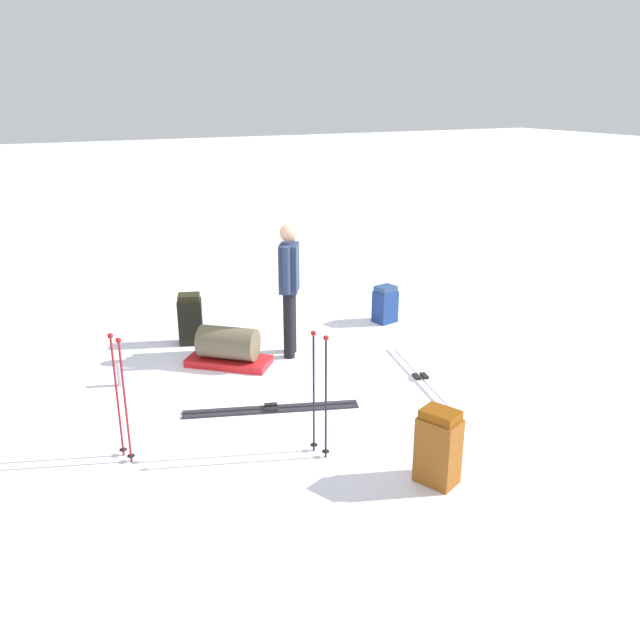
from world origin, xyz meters
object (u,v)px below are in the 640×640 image
backpack_bright (438,447)px  thermos_bottle (120,375)px  ski_pair_far (420,378)px  backpack_small_spare (190,319)px  backpack_large_dark (385,305)px  gear_sled (228,348)px  skier_standing (289,283)px  ski_pair_near (271,409)px  ski_poles_planted_far (320,388)px  ski_poles_planted_near (120,392)px

backpack_bright → thermos_bottle: size_ratio=2.65×
ski_pair_far → backpack_small_spare: 3.16m
backpack_large_dark → backpack_bright: bearing=154.4°
gear_sled → ski_pair_far: bearing=-126.9°
skier_standing → backpack_small_spare: (0.96, 1.03, -0.62)m
skier_standing → thermos_bottle: skier_standing is taller
ski_pair_near → thermos_bottle: bearing=44.3°
backpack_large_dark → gear_sled: bearing=100.9°
ski_poles_planted_far → ski_pair_far: bearing=-61.6°
ski_pair_far → ski_pair_near: bearing=88.7°
skier_standing → thermos_bottle: 2.30m
ski_poles_planted_far → thermos_bottle: bearing=30.3°
ski_pair_near → backpack_small_spare: size_ratio=2.67×
skier_standing → ski_pair_near: bearing=148.5°
skier_standing → thermos_bottle: (0.01, 2.14, -0.82)m
gear_sled → thermos_bottle: 1.33m
ski_pair_near → ski_poles_planted_near: (-0.30, 1.56, 0.67)m
ski_pair_near → backpack_large_dark: size_ratio=3.35×
ski_pair_far → ski_poles_planted_near: bearing=94.3°
ski_pair_near → backpack_large_dark: (1.87, -2.58, 0.25)m
ski_pair_near → backpack_small_spare: backpack_small_spare is taller
ski_poles_planted_near → gear_sled: bearing=-43.1°
skier_standing → ski_poles_planted_far: (-2.37, 0.75, -0.28)m
thermos_bottle → backpack_small_spare: bearing=-49.6°
skier_standing → backpack_large_dark: (0.53, -1.75, -0.69)m
gear_sled → ski_pair_near: bearing=180.0°
backpack_bright → ski_poles_planted_near: 2.85m
skier_standing → backpack_bright: skier_standing is taller
thermos_bottle → ski_poles_planted_near: bearing=171.7°
skier_standing → ski_poles_planted_near: bearing=124.6°
ski_poles_planted_near → thermos_bottle: ski_poles_planted_near is taller
backpack_small_spare → gear_sled: backpack_small_spare is taller
backpack_large_dark → backpack_bright: backpack_bright is taller
backpack_small_spare → gear_sled: size_ratio=0.64×
ski_pair_near → backpack_bright: size_ratio=2.65×
skier_standing → backpack_small_spare: size_ratio=2.48×
ski_pair_near → ski_poles_planted_far: (-1.02, -0.07, 0.67)m
ski_pair_near → gear_sled: 1.39m
backpack_bright → backpack_large_dark: bearing=-25.6°
ski_pair_near → backpack_small_spare: bearing=5.1°
backpack_small_spare → ski_poles_planted_near: (-2.61, 1.36, 0.35)m
skier_standing → backpack_small_spare: bearing=46.9°
backpack_small_spare → ski_pair_far: bearing=-138.3°
backpack_bright → ski_poles_planted_far: ski_poles_planted_far is taller
ski_poles_planted_far → backpack_bright: bearing=-140.8°
ski_pair_near → ski_poles_planted_far: size_ratio=1.51×
backpack_bright → gear_sled: backpack_bright is taller
gear_sled → thermos_bottle: bearing=90.8°
backpack_large_dark → ski_poles_planted_far: bearing=139.1°
ski_poles_planted_far → backpack_large_dark: bearing=-40.9°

